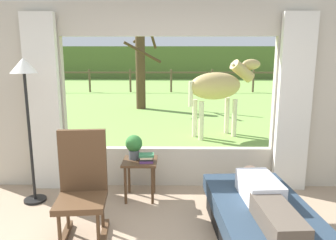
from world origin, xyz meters
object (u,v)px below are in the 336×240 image
rocking_chair (82,187)px  floor_lamp_left (25,87)px  reclining_person (265,197)px  book_stack (146,158)px  recliner_sofa (261,223)px  side_table (140,167)px  pasture_tree (141,69)px  potted_plant (134,145)px  horse (219,87)px

rocking_chair → floor_lamp_left: size_ratio=0.61×
reclining_person → book_stack: size_ratio=7.15×
recliner_sofa → reclining_person: size_ratio=1.22×
side_table → pasture_tree: pasture_tree is taller
reclining_person → pasture_tree: bearing=99.7°
side_table → floor_lamp_left: bearing=-175.6°
side_table → book_stack: bearing=-33.5°
potted_plant → horse: size_ratio=0.18×
rocking_chair → book_stack: size_ratio=5.58×
pasture_tree → horse: bearing=-61.3°
book_stack → pasture_tree: pasture_tree is taller
recliner_sofa → rocking_chair: size_ratio=1.57×
pasture_tree → potted_plant: bearing=-85.5°
rocking_chair → potted_plant: size_ratio=3.50×
side_table → floor_lamp_left: (-1.36, -0.10, 1.05)m
horse → rocking_chair: bearing=-47.4°
side_table → horse: horse is taller
reclining_person → rocking_chair: 1.80m
side_table → potted_plant: bearing=143.1°
rocking_chair → potted_plant: rocking_chair is taller
reclining_person → book_stack: (-1.21, 1.03, 0.05)m
recliner_sofa → rocking_chair: rocking_chair is taller
recliner_sofa → pasture_tree: pasture_tree is taller
recliner_sofa → horse: size_ratio=0.98×
reclining_person → horse: (0.15, 4.31, 0.63)m
reclining_person → book_stack: bearing=136.1°
rocking_chair → floor_lamp_left: (-0.87, 0.82, 0.93)m
floor_lamp_left → horse: size_ratio=1.02×
recliner_sofa → floor_lamp_left: floor_lamp_left is taller
horse → side_table: bearing=-46.6°
recliner_sofa → floor_lamp_left: size_ratio=0.96×
side_table → book_stack: (0.09, -0.06, 0.15)m
reclining_person → rocking_chair: size_ratio=1.28×
rocking_chair → pasture_tree: 7.99m
rocking_chair → side_table: size_ratio=2.15×
potted_plant → horse: horse is taller
potted_plant → rocking_chair: bearing=-112.6°
reclining_person → pasture_tree: pasture_tree is taller
book_stack → horse: bearing=67.5°
recliner_sofa → horse: (0.15, 4.26, 0.94)m
reclining_person → pasture_tree: size_ratio=0.47×
pasture_tree → reclining_person: bearing=-76.6°
rocking_chair → floor_lamp_left: 1.51m
book_stack → horse: size_ratio=0.11×
rocking_chair → potted_plant: bearing=61.8°
recliner_sofa → potted_plant: (-1.38, 1.09, 0.48)m
reclining_person → horse: 4.36m
recliner_sofa → side_table: bearing=137.9°
rocking_chair → floor_lamp_left: floor_lamp_left is taller
recliner_sofa → potted_plant: bearing=138.0°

